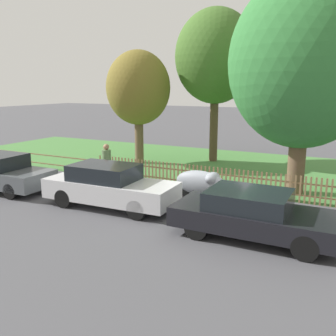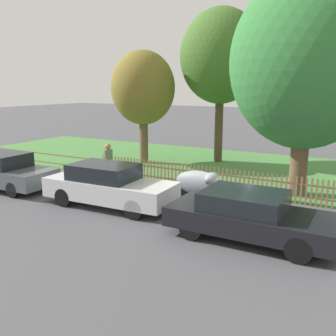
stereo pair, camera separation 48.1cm
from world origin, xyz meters
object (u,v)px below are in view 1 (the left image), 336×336
object	(u,v)px
covered_motorcycle	(202,183)
tree_behind_motorcycle	(216,57)
tree_nearest_kerb	(138,88)
pedestrian_near_fence	(107,163)
parked_car_navy_estate	(254,214)
parked_car_silver_hatchback	(1,172)
tree_mid_park	(304,63)
parked_car_black_saloon	(109,186)

from	to	relation	value
covered_motorcycle	tree_behind_motorcycle	distance (m)	8.85
covered_motorcycle	tree_nearest_kerb	xyz separation A→B (m)	(-5.52, 4.94, 3.15)
tree_behind_motorcycle	pedestrian_near_fence	bearing A→B (deg)	-104.28
parked_car_navy_estate	tree_nearest_kerb	bearing A→B (deg)	137.96
parked_car_silver_hatchback	tree_mid_park	world-z (taller)	tree_mid_park
pedestrian_near_fence	parked_car_silver_hatchback	bearing A→B (deg)	158.67
parked_car_silver_hatchback	tree_nearest_kerb	distance (m)	7.89
parked_car_silver_hatchback	parked_car_navy_estate	xyz separation A→B (m)	(9.90, -0.21, -0.04)
parked_car_silver_hatchback	parked_car_navy_estate	size ratio (longest dim) A/B	0.95
pedestrian_near_fence	tree_nearest_kerb	bearing A→B (deg)	54.63
parked_car_silver_hatchback	pedestrian_near_fence	xyz separation A→B (m)	(3.49, 2.09, 0.30)
parked_car_black_saloon	tree_mid_park	size ratio (longest dim) A/B	0.58
parked_car_black_saloon	pedestrian_near_fence	distance (m)	2.44
parked_car_silver_hatchback	tree_behind_motorcycle	distance (m)	11.58
tree_mid_park	tree_behind_motorcycle	bearing A→B (deg)	137.99
covered_motorcycle	parked_car_silver_hatchback	bearing A→B (deg)	-160.47
tree_nearest_kerb	tree_behind_motorcycle	distance (m)	4.26
tree_mid_park	pedestrian_near_fence	distance (m)	8.14
pedestrian_near_fence	covered_motorcycle	bearing A→B (deg)	-53.44
tree_behind_motorcycle	tree_mid_park	size ratio (longest dim) A/B	1.00
pedestrian_near_fence	parked_car_black_saloon	bearing A→B (deg)	-104.39
tree_mid_park	parked_car_navy_estate	bearing A→B (deg)	-93.41
tree_nearest_kerb	parked_car_silver_hatchback	bearing A→B (deg)	-106.09
covered_motorcycle	tree_nearest_kerb	size ratio (longest dim) A/B	0.36
parked_car_silver_hatchback	parked_car_navy_estate	world-z (taller)	parked_car_silver_hatchback
parked_car_black_saloon	tree_mid_park	world-z (taller)	tree_mid_park
parked_car_navy_estate	tree_behind_motorcycle	xyz separation A→B (m)	(-4.62, 9.38, 4.74)
tree_nearest_kerb	pedestrian_near_fence	distance (m)	5.82
parked_car_black_saloon	covered_motorcycle	distance (m)	3.14
covered_motorcycle	parked_car_black_saloon	bearing A→B (deg)	-139.73
parked_car_navy_estate	pedestrian_near_fence	distance (m)	6.83
parked_car_black_saloon	pedestrian_near_fence	size ratio (longest dim) A/B	2.57
tree_behind_motorcycle	parked_car_silver_hatchback	bearing A→B (deg)	-119.97
parked_car_silver_hatchback	tree_behind_motorcycle	bearing A→B (deg)	58.70
parked_car_silver_hatchback	covered_motorcycle	size ratio (longest dim) A/B	2.01
tree_nearest_kerb	parked_car_black_saloon	bearing A→B (deg)	-66.31
parked_car_silver_hatchback	tree_behind_motorcycle	size ratio (longest dim) A/B	0.53
tree_mid_park	pedestrian_near_fence	xyz separation A→B (m)	(-6.71, -2.65, -3.76)
parked_car_silver_hatchback	tree_mid_park	distance (m)	11.96
parked_car_silver_hatchback	parked_car_navy_estate	distance (m)	9.91
tree_behind_motorcycle	covered_motorcycle	bearing A→B (deg)	-72.61
parked_car_silver_hatchback	parked_car_black_saloon	bearing A→B (deg)	0.74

